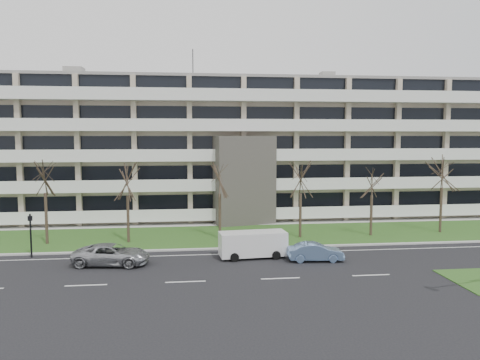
{
  "coord_description": "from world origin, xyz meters",
  "views": [
    {
      "loc": [
        -5.88,
        -28.48,
        9.07
      ],
      "look_at": [
        -1.43,
        10.0,
        5.36
      ],
      "focal_mm": 35.0,
      "sensor_mm": 36.0,
      "label": 1
    }
  ],
  "objects": [
    {
      "name": "tree_3",
      "position": [
        -3.0,
        11.77,
        5.55
      ],
      "size": [
        3.57,
        3.57,
        7.14
      ],
      "color": "#382B21",
      "rests_on": "ground"
    },
    {
      "name": "curb",
      "position": [
        0.0,
        8.0,
        0.06
      ],
      "size": [
        90.0,
        0.35,
        0.12
      ],
      "primitive_type": "cube",
      "color": "#B2B2AD",
      "rests_on": "ground"
    },
    {
      "name": "apartment_building",
      "position": [
        -0.01,
        25.32,
        7.61
      ],
      "size": [
        60.5,
        15.1,
        18.75
      ],
      "color": "tan",
      "rests_on": "ground"
    },
    {
      "name": "pedestrian_signal",
      "position": [
        -17.4,
        7.18,
        2.09
      ],
      "size": [
        0.34,
        0.28,
        3.28
      ],
      "rotation": [
        0.0,
        0.0,
        0.15
      ],
      "color": "black",
      "rests_on": "ground"
    },
    {
      "name": "tree_1",
      "position": [
        -17.49,
        11.47,
        5.99
      ],
      "size": [
        3.85,
        3.85,
        7.71
      ],
      "color": "#382B21",
      "rests_on": "ground"
    },
    {
      "name": "sidewalk",
      "position": [
        0.0,
        18.5,
        0.04
      ],
      "size": [
        90.0,
        2.0,
        0.08
      ],
      "primitive_type": "cube",
      "color": "#B2B2AD",
      "rests_on": "ground"
    },
    {
      "name": "grass_verge",
      "position": [
        0.0,
        13.0,
        0.03
      ],
      "size": [
        90.0,
        10.0,
        0.06
      ],
      "primitive_type": "cube",
      "color": "#2E501A",
      "rests_on": "ground"
    },
    {
      "name": "silver_pickup",
      "position": [
        -11.15,
        4.48,
        0.73
      ],
      "size": [
        5.57,
        3.14,
        1.47
      ],
      "primitive_type": "imported",
      "rotation": [
        0.0,
        0.0,
        1.43
      ],
      "color": "#A2A4A9",
      "rests_on": "ground"
    },
    {
      "name": "tree_4",
      "position": [
        4.11,
        11.48,
        5.49
      ],
      "size": [
        3.53,
        3.53,
        7.06
      ],
      "color": "#382B21",
      "rests_on": "ground"
    },
    {
      "name": "blue_sedan",
      "position": [
        3.36,
        3.84,
        0.66
      ],
      "size": [
        4.1,
        1.68,
        1.32
      ],
      "primitive_type": "imported",
      "rotation": [
        0.0,
        0.0,
        1.5
      ],
      "color": "#7396C7",
      "rests_on": "ground"
    },
    {
      "name": "ground",
      "position": [
        0.0,
        0.0,
        0.0
      ],
      "size": [
        160.0,
        160.0,
        0.0
      ],
      "primitive_type": "plane",
      "color": "black",
      "rests_on": "ground"
    },
    {
      "name": "white_van",
      "position": [
        -0.95,
        5.31,
        1.15
      ],
      "size": [
        5.09,
        2.37,
        1.92
      ],
      "rotation": [
        0.0,
        0.0,
        0.08
      ],
      "color": "silver",
      "rests_on": "ground"
    },
    {
      "name": "tree_6",
      "position": [
        17.63,
        12.09,
        5.87
      ],
      "size": [
        3.78,
        3.78,
        7.55
      ],
      "color": "#382B21",
      "rests_on": "ground"
    },
    {
      "name": "tree_5",
      "position": [
        10.68,
        11.56,
        5.09
      ],
      "size": [
        3.28,
        3.28,
        6.55
      ],
      "color": "#382B21",
      "rests_on": "ground"
    },
    {
      "name": "tree_2",
      "position": [
        -10.8,
        11.25,
        5.53
      ],
      "size": [
        3.56,
        3.56,
        7.12
      ],
      "color": "#382B21",
      "rests_on": "ground"
    },
    {
      "name": "lane_edge_line",
      "position": [
        0.0,
        6.5,
        0.01
      ],
      "size": [
        90.0,
        0.12,
        0.01
      ],
      "primitive_type": "cube",
      "color": "white",
      "rests_on": "ground"
    }
  ]
}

